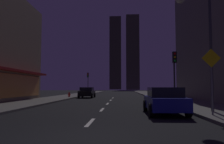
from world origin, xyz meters
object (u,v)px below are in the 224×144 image
at_px(street_lamp_right, 195,22).
at_px(pedestrian_crossing_sign, 212,75).
at_px(car_parked_near, 164,100).
at_px(car_parked_far, 87,92).
at_px(traffic_light_near_right, 174,66).
at_px(traffic_light_far_left, 88,78).
at_px(fire_hydrant_far_left, 69,95).

distance_m(street_lamp_right, pedestrian_crossing_sign, 3.42).
xyz_separation_m(car_parked_near, car_parked_far, (-7.20, 18.29, 0.00)).
bearing_deg(traffic_light_near_right, street_lamp_right, -91.23).
xyz_separation_m(car_parked_near, pedestrian_crossing_sign, (2.00, -1.43, 1.28)).
xyz_separation_m(car_parked_far, traffic_light_far_left, (-1.90, 12.73, 2.45)).
distance_m(car_parked_far, pedestrian_crossing_sign, 21.79).
height_order(car_parked_near, pedestrian_crossing_sign, pedestrian_crossing_sign).
bearing_deg(fire_hydrant_far_left, street_lamp_right, -57.08).
bearing_deg(car_parked_far, street_lamp_right, -63.72).
distance_m(fire_hydrant_far_left, traffic_light_far_left, 13.78).
bearing_deg(traffic_light_far_left, pedestrian_crossing_sign, -71.11).
xyz_separation_m(car_parked_far, pedestrian_crossing_sign, (9.20, -19.71, 1.28)).
xyz_separation_m(traffic_light_near_right, pedestrian_crossing_sign, (0.10, -7.11, -1.18)).
height_order(fire_hydrant_far_left, pedestrian_crossing_sign, pedestrian_crossing_sign).
bearing_deg(traffic_light_near_right, car_parked_far, 125.83).
height_order(car_parked_near, traffic_light_far_left, traffic_light_far_left).
relative_size(fire_hydrant_far_left, pedestrian_crossing_sign, 0.21).
bearing_deg(street_lamp_right, car_parked_near, -176.79).
distance_m(traffic_light_far_left, street_lamp_right, 32.83).
height_order(car_parked_near, street_lamp_right, street_lamp_right).
height_order(street_lamp_right, pedestrian_crossing_sign, street_lamp_right).
xyz_separation_m(car_parked_near, fire_hydrant_far_left, (-9.50, 17.52, -0.29)).
relative_size(fire_hydrant_far_left, traffic_light_far_left, 0.16).
relative_size(street_lamp_right, pedestrian_crossing_sign, 2.09).
height_order(car_parked_near, traffic_light_near_right, traffic_light_near_right).
distance_m(car_parked_far, street_lamp_right, 20.74).
distance_m(car_parked_near, traffic_light_far_left, 32.42).
xyz_separation_m(car_parked_far, fire_hydrant_far_left, (-2.30, -0.77, -0.29)).
bearing_deg(car_parked_near, traffic_light_far_left, 106.35).
relative_size(traffic_light_near_right, street_lamp_right, 0.64).
distance_m(traffic_light_near_right, pedestrian_crossing_sign, 7.21).
bearing_deg(traffic_light_far_left, car_parked_far, -81.51).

